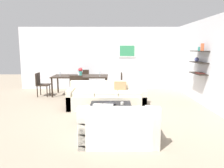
# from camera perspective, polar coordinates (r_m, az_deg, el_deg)

# --- Properties ---
(ground_plane) EXTENTS (18.00, 18.00, 0.00)m
(ground_plane) POSITION_cam_1_polar(r_m,az_deg,el_deg) (6.37, -0.97, -6.97)
(ground_plane) COLOR gray
(back_wall_unit) EXTENTS (8.40, 0.09, 2.70)m
(back_wall_unit) POSITION_cam_1_polar(r_m,az_deg,el_deg) (9.65, 1.27, 6.72)
(back_wall_unit) COLOR silver
(back_wall_unit) RESTS_ON ground
(right_wall_shelf_unit) EXTENTS (0.34, 8.20, 2.70)m
(right_wall_shelf_unit) POSITION_cam_1_polar(r_m,az_deg,el_deg) (7.32, 23.61, 5.13)
(right_wall_shelf_unit) COLOR silver
(right_wall_shelf_unit) RESTS_ON ground
(sofa_beige) EXTENTS (2.29, 0.90, 0.78)m
(sofa_beige) POSITION_cam_1_polar(r_m,az_deg,el_deg) (6.62, -1.09, -3.73)
(sofa_beige) COLOR beige
(sofa_beige) RESTS_ON ground
(loveseat_white) EXTENTS (1.44, 0.90, 0.78)m
(loveseat_white) POSITION_cam_1_polar(r_m,az_deg,el_deg) (4.25, 1.79, -11.22)
(loveseat_white) COLOR silver
(loveseat_white) RESTS_ON ground
(coffee_table) EXTENTS (1.04, 1.02, 0.38)m
(coffee_table) POSITION_cam_1_polar(r_m,az_deg,el_deg) (5.48, -0.13, -7.58)
(coffee_table) COLOR black
(coffee_table) RESTS_ON ground
(decorative_bowl) EXTENTS (0.34, 0.34, 0.07)m
(decorative_bowl) POSITION_cam_1_polar(r_m,az_deg,el_deg) (5.44, -0.60, -5.23)
(decorative_bowl) COLOR black
(decorative_bowl) RESTS_ON coffee_table
(candle_jar) EXTENTS (0.08, 0.08, 0.06)m
(candle_jar) POSITION_cam_1_polar(r_m,az_deg,el_deg) (5.53, 2.88, -5.06)
(candle_jar) COLOR silver
(candle_jar) RESTS_ON coffee_table
(apple_on_coffee_table) EXTENTS (0.08, 0.08, 0.08)m
(apple_on_coffee_table) POSITION_cam_1_polar(r_m,az_deg,el_deg) (5.35, -3.40, -5.45)
(apple_on_coffee_table) COLOR red
(apple_on_coffee_table) RESTS_ON coffee_table
(dining_table) EXTENTS (2.10, 0.99, 0.75)m
(dining_table) POSITION_cam_1_polar(r_m,az_deg,el_deg) (8.46, -8.00, 1.76)
(dining_table) COLOR black
(dining_table) RESTS_ON ground
(dining_chair_head) EXTENTS (0.44, 0.44, 0.88)m
(dining_chair_head) POSITION_cam_1_polar(r_m,az_deg,el_deg) (9.37, -7.20, 1.36)
(dining_chair_head) COLOR black
(dining_chair_head) RESTS_ON ground
(dining_chair_right_near) EXTENTS (0.44, 0.44, 0.88)m
(dining_chair_right_near) POSITION_cam_1_polar(r_m,az_deg,el_deg) (8.18, 1.95, 0.29)
(dining_chair_right_near) COLOR black
(dining_chair_right_near) RESTS_ON ground
(dining_chair_left_near) EXTENTS (0.44, 0.44, 0.88)m
(dining_chair_left_near) POSITION_cam_1_polar(r_m,az_deg,el_deg) (8.60, -17.83, 0.29)
(dining_chair_left_near) COLOR black
(dining_chair_left_near) RESTS_ON ground
(dining_chair_foot) EXTENTS (0.44, 0.44, 0.88)m
(dining_chair_foot) POSITION_cam_1_polar(r_m,az_deg,el_deg) (7.61, -8.93, -0.50)
(dining_chair_foot) COLOR black
(dining_chair_foot) RESTS_ON ground
(wine_glass_head) EXTENTS (0.07, 0.07, 0.18)m
(wine_glass_head) POSITION_cam_1_polar(r_m,az_deg,el_deg) (8.87, -7.64, 3.34)
(wine_glass_head) COLOR silver
(wine_glass_head) RESTS_ON dining_table
(wine_glass_foot) EXTENTS (0.07, 0.07, 0.17)m
(wine_glass_foot) POSITION_cam_1_polar(r_m,az_deg,el_deg) (8.01, -8.47, 2.61)
(wine_glass_foot) COLOR silver
(wine_glass_foot) RESTS_ON dining_table
(wine_glass_left_near) EXTENTS (0.07, 0.07, 0.16)m
(wine_glass_left_near) POSITION_cam_1_polar(r_m,az_deg,el_deg) (8.46, -13.21, 2.76)
(wine_glass_left_near) COLOR silver
(wine_glass_left_near) RESTS_ON dining_table
(wine_glass_right_near) EXTENTS (0.06, 0.06, 0.17)m
(wine_glass_right_near) POSITION_cam_1_polar(r_m,az_deg,el_deg) (8.24, -2.96, 2.91)
(wine_glass_right_near) COLOR silver
(wine_glass_right_near) RESTS_ON dining_table
(centerpiece_vase) EXTENTS (0.16, 0.16, 0.32)m
(centerpiece_vase) POSITION_cam_1_polar(r_m,az_deg,el_deg) (8.40, -8.01, 3.33)
(centerpiece_vase) COLOR teal
(centerpiece_vase) RESTS_ON dining_table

